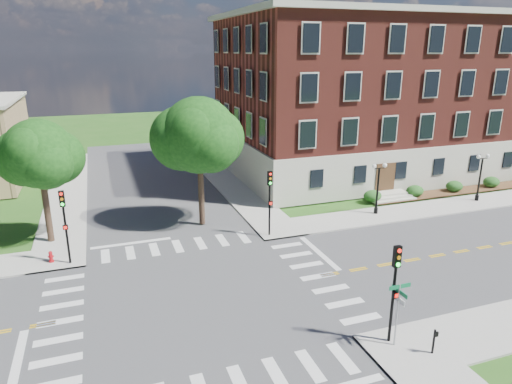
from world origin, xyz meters
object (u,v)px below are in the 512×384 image
object	(u,v)px
traffic_signal_nw	(64,218)
twin_lamp_east	(480,175)
traffic_signal_se	(395,282)
twin_lamp_west	(378,185)
street_sign_pole	(398,303)
traffic_signal_ne	(270,195)
push_button_post	(434,340)
fire_hydrant	(51,257)

from	to	relation	value
traffic_signal_nw	twin_lamp_east	world-z (taller)	traffic_signal_nw
traffic_signal_se	twin_lamp_west	xyz separation A→B (m)	(9.23, 15.08, -0.66)
street_sign_pole	traffic_signal_nw	bearing A→B (deg)	135.82
street_sign_pole	twin_lamp_east	bearing A→B (deg)	37.92
traffic_signal_nw	twin_lamp_west	distance (m)	23.59
traffic_signal_ne	street_sign_pole	distance (m)	14.10
twin_lamp_west	push_button_post	xyz separation A→B (m)	(-7.93, -16.51, -1.73)
traffic_signal_se	street_sign_pole	size ratio (longest dim) A/B	1.55
twin_lamp_east	traffic_signal_nw	bearing A→B (deg)	-177.67
traffic_signal_se	push_button_post	world-z (taller)	traffic_signal_se
twin_lamp_east	fire_hydrant	distance (m)	35.23
traffic_signal_se	twin_lamp_east	size ratio (longest dim) A/B	1.13
push_button_post	twin_lamp_west	bearing A→B (deg)	64.33
traffic_signal_nw	push_button_post	xyz separation A→B (m)	(15.60, -15.04, -2.39)
twin_lamp_east	traffic_signal_ne	bearing A→B (deg)	-176.43
push_button_post	twin_lamp_east	bearing A→B (deg)	41.71
traffic_signal_nw	push_button_post	bearing A→B (deg)	-43.95
traffic_signal_ne	fire_hydrant	world-z (taller)	traffic_signal_ne
traffic_signal_nw	street_sign_pole	distance (m)	20.03
traffic_signal_ne	traffic_signal_se	bearing A→B (deg)	-87.03
twin_lamp_west	street_sign_pole	distance (m)	17.94
twin_lamp_east	fire_hydrant	xyz separation A→B (m)	(-35.16, -0.84, -2.06)
traffic_signal_se	street_sign_pole	distance (m)	0.94
traffic_signal_nw	twin_lamp_west	size ratio (longest dim) A/B	1.13
traffic_signal_ne	fire_hydrant	size ratio (longest dim) A/B	6.40
traffic_signal_ne	fire_hydrant	xyz separation A→B (m)	(-14.73, 0.44, -2.72)
traffic_signal_ne	twin_lamp_west	xyz separation A→B (m)	(9.94, 1.36, -0.66)
traffic_signal_nw	fire_hydrant	bearing A→B (deg)	154.44
traffic_signal_ne	traffic_signal_nw	world-z (taller)	same
twin_lamp_west	fire_hydrant	size ratio (longest dim) A/B	5.64
street_sign_pole	fire_hydrant	world-z (taller)	street_sign_pole
twin_lamp_east	twin_lamp_west	bearing A→B (deg)	179.53
traffic_signal_ne	twin_lamp_east	distance (m)	20.49
street_sign_pole	fire_hydrant	xyz separation A→B (m)	(-15.49, 14.49, -1.84)
traffic_signal_ne	twin_lamp_east	world-z (taller)	traffic_signal_ne
traffic_signal_se	fire_hydrant	distance (m)	21.12
street_sign_pole	push_button_post	distance (m)	2.25
traffic_signal_ne	twin_lamp_east	size ratio (longest dim) A/B	1.13
traffic_signal_se	push_button_post	bearing A→B (deg)	-47.65
traffic_signal_se	traffic_signal_ne	world-z (taller)	same
twin_lamp_east	traffic_signal_se	bearing A→B (deg)	-142.76
traffic_signal_se	traffic_signal_nw	bearing A→B (deg)	136.41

